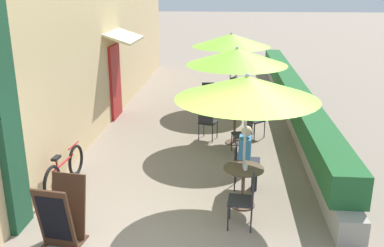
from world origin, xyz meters
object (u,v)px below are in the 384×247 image
cafe_chair_mid_left (253,117)px  cafe_chair_mid_back (245,132)px  cafe_chair_mid_right (207,121)px  menu_board (62,213)px  patio_umbrella_far (231,40)px  cafe_chair_far_right (208,93)px  bicycle_leaning (65,170)px  cafe_chair_near_right (246,197)px  coffee_cup_mid (240,114)px  patio_umbrella_near (247,88)px  coffee_cup_near (246,168)px  seated_patron_near_left (248,155)px  cafe_chair_far_back (245,97)px  cafe_chair_far_left (237,88)px  patio_table_far (230,93)px  coffee_cup_far (228,84)px  patio_table_near (243,180)px  cafe_chair_near_left (241,163)px  patio_umbrella_mid (237,57)px  patio_table_mid (235,124)px

cafe_chair_mid_left → cafe_chair_mid_back: (-0.23, -1.18, 0.00)m
cafe_chair_mid_right → menu_board: 5.04m
cafe_chair_mid_left → patio_umbrella_far: (-0.59, 2.59, 1.61)m
cafe_chair_far_right → bicycle_leaning: cafe_chair_far_right is taller
cafe_chair_near_right → coffee_cup_mid: (-0.03, 3.79, 0.25)m
patio_umbrella_near → cafe_chair_mid_back: 2.96m
coffee_cup_near → bicycle_leaning: bearing=171.1°
seated_patron_near_left → bicycle_leaning: size_ratio=0.74×
cafe_chair_far_back → cafe_chair_far_left: bearing=-23.7°
patio_table_far → coffee_cup_far: bearing=155.0°
patio_table_near → seated_patron_near_left: (0.09, 0.68, 0.19)m
seated_patron_near_left → patio_umbrella_far: bearing=-171.7°
seated_patron_near_left → cafe_chair_mid_left: seated_patron_near_left is taller
patio_table_near → cafe_chair_mid_left: 3.68m
patio_umbrella_near → cafe_chair_near_left: size_ratio=2.72×
menu_board → patio_table_far: bearing=80.3°
cafe_chair_near_right → menu_board: bearing=109.3°
coffee_cup_near → coffee_cup_far: bearing=93.2°
cafe_chair_mid_right → patio_table_far: bearing=97.0°
coffee_cup_far → cafe_chair_mid_left: bearing=-75.9°
patio_umbrella_near → coffee_cup_mid: (-0.01, 3.10, -1.37)m
cafe_chair_near_left → coffee_cup_mid: size_ratio=9.67×
cafe_chair_near_right → cafe_chair_far_left: (-0.06, 7.61, 0.00)m
cafe_chair_near_left → cafe_chair_far_back: bearing=-177.8°
patio_umbrella_mid → cafe_chair_far_right: (-0.81, 2.97, -1.61)m
cafe_chair_near_right → coffee_cup_near: (0.01, 0.61, 0.25)m
cafe_chair_far_back → menu_board: size_ratio=0.86×
cafe_chair_near_right → cafe_chair_far_back: size_ratio=1.00×
cafe_chair_mid_left → cafe_chair_far_back: same height
coffee_cup_near → patio_table_far: size_ratio=0.13×
cafe_chair_far_right → patio_umbrella_near: bearing=-86.8°
cafe_chair_far_back → coffee_cup_far: (-0.53, 0.55, 0.25)m
cafe_chair_near_left → cafe_chair_far_left: (-0.02, 6.22, 0.00)m
patio_umbrella_near → coffee_cup_near: (0.03, -0.09, -1.37)m
patio_umbrella_mid → cafe_chair_far_right: bearing=105.3°
cafe_chair_far_left → cafe_chair_far_back: same height
patio_umbrella_far → patio_umbrella_near: bearing=-87.6°
cafe_chair_near_left → cafe_chair_far_left: 6.22m
cafe_chair_mid_right → patio_table_mid: bearing=6.3°
cafe_chair_near_left → coffee_cup_far: cafe_chair_near_left is taller
patio_table_near → patio_umbrella_near: patio_umbrella_near is taller
patio_table_mid → coffee_cup_far: coffee_cup_far is taller
cafe_chair_far_left → cafe_chair_near_left: bearing=24.7°
patio_umbrella_near → cafe_chair_near_right: size_ratio=2.72×
bicycle_leaning → menu_board: bearing=-66.2°
patio_umbrella_mid → patio_table_far: patio_umbrella_mid is taller
cafe_chair_near_left → coffee_cup_far: bearing=-172.1°
patio_table_far → bicycle_leaning: 6.59m
coffee_cup_mid → bicycle_leaning: size_ratio=0.05×
cafe_chair_far_right → cafe_chair_near_left: bearing=-85.9°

